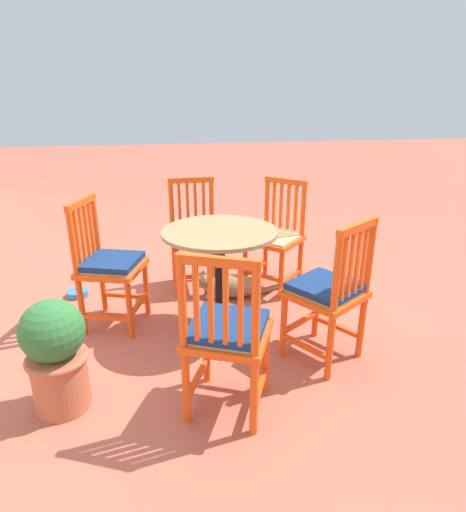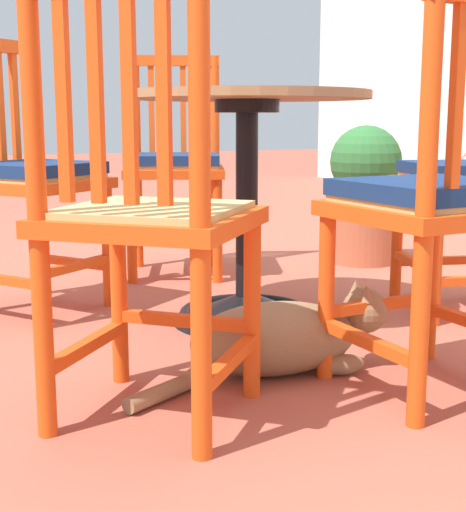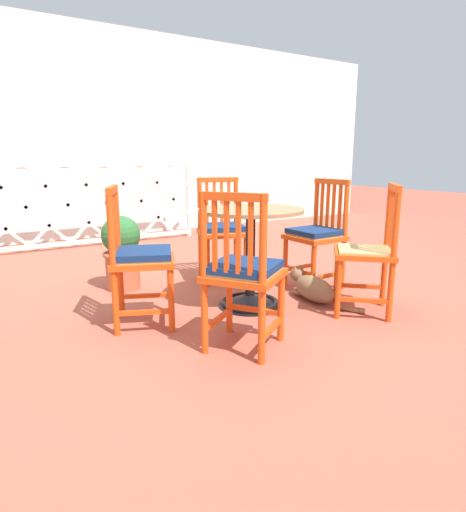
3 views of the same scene
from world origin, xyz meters
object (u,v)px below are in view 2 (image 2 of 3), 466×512
at_px(orange_chair_tucked_in, 147,222).
at_px(terracotta_planter, 365,191).
at_px(cafe_table, 247,234).
at_px(orange_chair_at_corner, 175,168).
at_px(orange_chair_near_fence, 437,206).
at_px(tabby_cat, 288,337).
at_px(orange_chair_facing_out, 28,179).

distance_m(orange_chair_tucked_in, terracotta_planter, 1.97).
height_order(cafe_table, orange_chair_at_corner, orange_chair_at_corner).
bearing_deg(orange_chair_at_corner, terracotta_planter, 79.45).
height_order(orange_chair_near_fence, orange_chair_at_corner, same).
xyz_separation_m(orange_chair_tucked_in, orange_chair_at_corner, (-1.43, 0.64, 0.01)).
xyz_separation_m(orange_chair_tucked_in, tabby_cat, (-0.13, 0.42, -0.34)).
distance_m(orange_chair_near_fence, terracotta_planter, 1.64).
bearing_deg(cafe_table, orange_chair_facing_out, -127.99).
distance_m(orange_chair_at_corner, tabby_cat, 1.37).
bearing_deg(orange_chair_tucked_in, terracotta_planter, 130.46).
relative_size(cafe_table, orange_chair_near_fence, 0.83).
height_order(orange_chair_at_corner, terracotta_planter, orange_chair_at_corner).
xyz_separation_m(cafe_table, tabby_cat, (0.49, -0.14, -0.19)).
relative_size(orange_chair_facing_out, orange_chair_at_corner, 1.00).
bearing_deg(orange_chair_at_corner, cafe_table, -5.97).
bearing_deg(terracotta_planter, orange_chair_tucked_in, -49.54).
bearing_deg(orange_chair_tucked_in, orange_chair_facing_out, -178.31).
height_order(orange_chair_near_fence, tabby_cat, orange_chair_near_fence).
height_order(orange_chair_tucked_in, terracotta_planter, orange_chair_tucked_in).
relative_size(cafe_table, terracotta_planter, 1.23).
xyz_separation_m(cafe_table, orange_chair_near_fence, (0.75, 0.10, 0.16)).
relative_size(orange_chair_near_fence, terracotta_planter, 1.47).
bearing_deg(terracotta_planter, cafe_table, -55.15).
height_order(cafe_table, terracotta_planter, cafe_table).
height_order(orange_chair_tucked_in, orange_chair_at_corner, same).
relative_size(orange_chair_facing_out, orange_chair_tucked_in, 1.00).
bearing_deg(cafe_table, terracotta_planter, 124.85).
relative_size(orange_chair_tucked_in, terracotta_planter, 1.47).
xyz_separation_m(orange_chair_facing_out, terracotta_planter, (-0.20, 1.52, -0.12)).
height_order(orange_chair_tucked_in, tabby_cat, orange_chair_tucked_in).
relative_size(cafe_table, orange_chair_facing_out, 0.83).
distance_m(orange_chair_facing_out, orange_chair_at_corner, 0.76).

